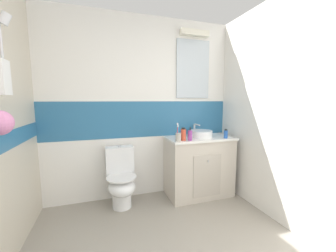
{
  "coord_description": "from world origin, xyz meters",
  "views": [
    {
      "loc": [
        -0.54,
        -0.4,
        1.36
      ],
      "look_at": [
        0.2,
        1.85,
        1.06
      ],
      "focal_mm": 21.65,
      "sensor_mm": 36.0,
      "label": 1
    }
  ],
  "objects_px": {
    "toilet": "(121,179)",
    "soap_dispenser": "(190,135)",
    "sink_basin": "(200,133)",
    "lotion_bottle_short": "(226,134)",
    "toothbrush_cup": "(178,137)",
    "mouthwash_bottle": "(183,134)"
  },
  "relations": [
    {
      "from": "toothbrush_cup",
      "to": "soap_dispenser",
      "type": "bearing_deg",
      "value": -0.33
    },
    {
      "from": "sink_basin",
      "to": "toothbrush_cup",
      "type": "xyz_separation_m",
      "value": [
        -0.4,
        -0.18,
        0.01
      ]
    },
    {
      "from": "toilet",
      "to": "toothbrush_cup",
      "type": "bearing_deg",
      "value": -15.54
    },
    {
      "from": "soap_dispenser",
      "to": "toilet",
      "type": "bearing_deg",
      "value": 167.21
    },
    {
      "from": "toilet",
      "to": "soap_dispenser",
      "type": "distance_m",
      "value": 1.05
    },
    {
      "from": "sink_basin",
      "to": "toothbrush_cup",
      "type": "distance_m",
      "value": 0.44
    },
    {
      "from": "lotion_bottle_short",
      "to": "toothbrush_cup",
      "type": "bearing_deg",
      "value": 179.23
    },
    {
      "from": "soap_dispenser",
      "to": "sink_basin",
      "type": "bearing_deg",
      "value": 36.71
    },
    {
      "from": "toothbrush_cup",
      "to": "lotion_bottle_short",
      "type": "height_order",
      "value": "toothbrush_cup"
    },
    {
      "from": "sink_basin",
      "to": "lotion_bottle_short",
      "type": "xyz_separation_m",
      "value": [
        0.29,
        -0.19,
        0.01
      ]
    },
    {
      "from": "toilet",
      "to": "soap_dispenser",
      "type": "height_order",
      "value": "soap_dispenser"
    },
    {
      "from": "toilet",
      "to": "toothbrush_cup",
      "type": "distance_m",
      "value": 0.92
    },
    {
      "from": "sink_basin",
      "to": "soap_dispenser",
      "type": "height_order",
      "value": "sink_basin"
    },
    {
      "from": "toilet",
      "to": "soap_dispenser",
      "type": "bearing_deg",
      "value": -12.79
    },
    {
      "from": "sink_basin",
      "to": "toilet",
      "type": "bearing_deg",
      "value": 179.1
    },
    {
      "from": "toothbrush_cup",
      "to": "lotion_bottle_short",
      "type": "relative_size",
      "value": 1.85
    },
    {
      "from": "mouthwash_bottle",
      "to": "toilet",
      "type": "bearing_deg",
      "value": 167.6
    },
    {
      "from": "toilet",
      "to": "sink_basin",
      "type": "bearing_deg",
      "value": -0.9
    },
    {
      "from": "soap_dispenser",
      "to": "mouthwash_bottle",
      "type": "xyz_separation_m",
      "value": [
        -0.08,
        0.02,
        0.01
      ]
    },
    {
      "from": "mouthwash_bottle",
      "to": "toothbrush_cup",
      "type": "bearing_deg",
      "value": -163.68
    },
    {
      "from": "sink_basin",
      "to": "mouthwash_bottle",
      "type": "distance_m",
      "value": 0.36
    },
    {
      "from": "toothbrush_cup",
      "to": "lotion_bottle_short",
      "type": "xyz_separation_m",
      "value": [
        0.69,
        -0.01,
        -0.0
      ]
    }
  ]
}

